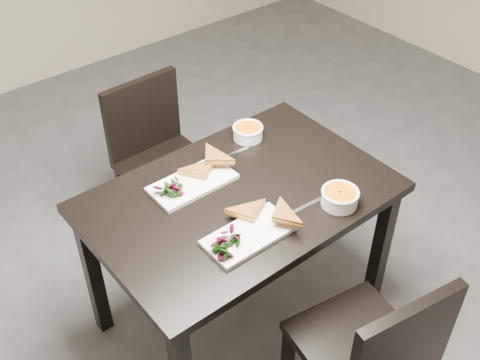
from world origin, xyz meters
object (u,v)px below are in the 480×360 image
(chair_far, at_px, (158,152))
(plate_far, at_px, (193,183))
(chair_near, at_px, (373,350))
(soup_bowl_far, at_px, (248,131))
(table, at_px, (240,212))
(plate_near, at_px, (249,235))
(soup_bowl_near, at_px, (340,197))

(chair_far, distance_m, plate_far, 0.68)
(chair_near, bearing_deg, plate_far, 108.55)
(chair_near, height_order, chair_far, same)
(soup_bowl_far, bearing_deg, table, -134.09)
(chair_far, relative_size, plate_far, 2.44)
(plate_far, distance_m, soup_bowl_far, 0.40)
(plate_far, xyz_separation_m, soup_bowl_far, (0.38, 0.11, 0.03))
(plate_near, xyz_separation_m, soup_bowl_far, (0.39, 0.49, 0.03))
(chair_far, height_order, soup_bowl_near, chair_far)
(plate_near, relative_size, soup_bowl_far, 2.48)
(chair_far, relative_size, soup_bowl_far, 6.21)
(soup_bowl_near, height_order, soup_bowl_far, soup_bowl_near)
(plate_near, bearing_deg, chair_near, -73.47)
(table, height_order, plate_near, plate_near)
(table, bearing_deg, soup_bowl_near, -47.93)
(chair_far, distance_m, plate_near, 1.03)
(chair_near, distance_m, chair_far, 1.48)
(plate_far, bearing_deg, table, -55.06)
(table, relative_size, chair_far, 1.41)
(chair_near, distance_m, plate_near, 0.60)
(plate_near, relative_size, soup_bowl_near, 2.28)
(plate_far, bearing_deg, plate_near, -91.67)
(table, distance_m, soup_bowl_near, 0.41)
(chair_far, height_order, soup_bowl_far, chair_far)
(chair_near, xyz_separation_m, soup_bowl_near, (0.23, 0.43, 0.30))
(table, relative_size, plate_far, 3.44)
(soup_bowl_near, bearing_deg, plate_near, 168.08)
(table, distance_m, plate_near, 0.27)
(chair_near, height_order, plate_near, chair_near)
(table, xyz_separation_m, chair_near, (0.03, -0.72, -0.17))
(soup_bowl_far, bearing_deg, chair_near, -103.58)
(chair_far, xyz_separation_m, plate_far, (-0.19, -0.60, 0.27))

